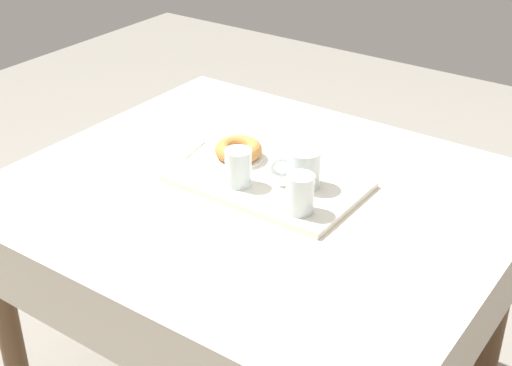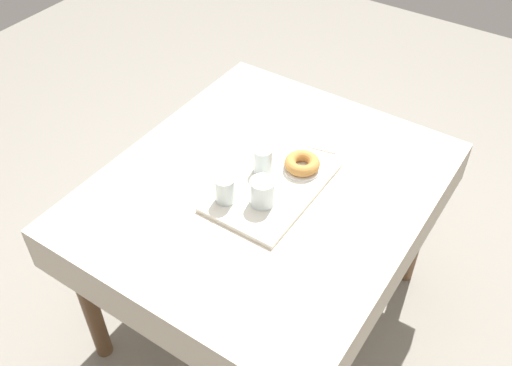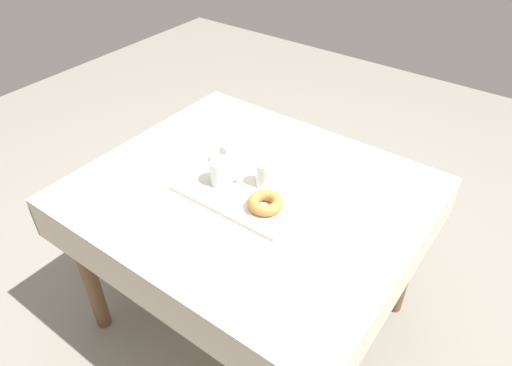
{
  "view_description": "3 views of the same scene",
  "coord_description": "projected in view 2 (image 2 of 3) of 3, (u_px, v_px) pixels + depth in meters",
  "views": [
    {
      "loc": [
        0.89,
        -1.28,
        1.63
      ],
      "look_at": [
        -0.0,
        -0.01,
        0.77
      ],
      "focal_mm": 50.91,
      "sensor_mm": 36.0,
      "label": 1
    },
    {
      "loc": [
        1.21,
        0.77,
        2.08
      ],
      "look_at": [
        0.06,
        0.0,
        0.8
      ],
      "focal_mm": 40.09,
      "sensor_mm": 36.0,
      "label": 2
    },
    {
      "loc": [
        -0.8,
        1.06,
        1.81
      ],
      "look_at": [
        -0.01,
        -0.02,
        0.77
      ],
      "focal_mm": 32.57,
      "sensor_mm": 36.0,
      "label": 3
    }
  ],
  "objects": [
    {
      "name": "dining_table",
      "position": [
        265.0,
        204.0,
        2.02
      ],
      "size": [
        1.22,
        1.05,
        0.75
      ],
      "color": "beige",
      "rests_on": "ground"
    },
    {
      "name": "paper_napkin",
      "position": [
        326.0,
        139.0,
        2.13
      ],
      "size": [
        0.16,
        0.14,
        0.01
      ],
      "primitive_type": "cube",
      "rotation": [
        0.0,
        0.0,
        0.2
      ],
      "color": "white",
      "rests_on": "dining_table"
    },
    {
      "name": "serving_tray",
      "position": [
        272.0,
        187.0,
        1.93
      ],
      "size": [
        0.46,
        0.29,
        0.02
      ],
      "primitive_type": "cube",
      "color": "silver",
      "rests_on": "dining_table"
    },
    {
      "name": "sugar_donut_left",
      "position": [
        302.0,
        163.0,
        1.97
      ],
      "size": [
        0.12,
        0.12,
        0.04
      ],
      "primitive_type": "torus",
      "color": "#BC7F3D",
      "rests_on": "donut_plate_left"
    },
    {
      "name": "ground_plane",
      "position": [
        263.0,
        311.0,
        2.46
      ],
      "size": [
        6.0,
        6.0,
        0.0
      ],
      "primitive_type": "plane",
      "color": "gray"
    },
    {
      "name": "tea_mug_left",
      "position": [
        262.0,
        192.0,
        1.84
      ],
      "size": [
        0.11,
        0.09,
        0.09
      ],
      "color": "silver",
      "rests_on": "serving_tray"
    },
    {
      "name": "water_glass_near",
      "position": [
        263.0,
        161.0,
        1.95
      ],
      "size": [
        0.07,
        0.07,
        0.09
      ],
      "color": "silver",
      "rests_on": "serving_tray"
    },
    {
      "name": "water_glass_far",
      "position": [
        225.0,
        191.0,
        1.85
      ],
      "size": [
        0.07,
        0.07,
        0.09
      ],
      "color": "silver",
      "rests_on": "serving_tray"
    },
    {
      "name": "donut_plate_left",
      "position": [
        302.0,
        168.0,
        1.98
      ],
      "size": [
        0.13,
        0.13,
        0.01
      ],
      "primitive_type": "cylinder",
      "color": "white",
      "rests_on": "serving_tray"
    }
  ]
}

